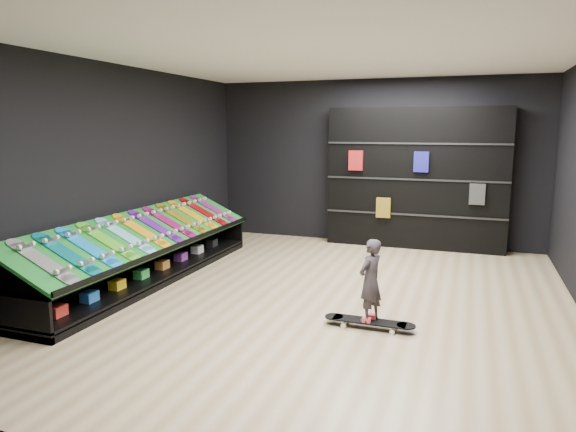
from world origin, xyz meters
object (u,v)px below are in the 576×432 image
(display_rack, at_px, (147,262))
(floor_skateboard, at_px, (369,324))
(back_shelving, at_px, (416,179))
(child, at_px, (370,296))

(display_rack, xyz_separation_m, floor_skateboard, (3.31, -0.74, -0.21))
(display_rack, height_order, floor_skateboard, display_rack)
(display_rack, xyz_separation_m, back_shelving, (3.33, 3.32, 0.99))
(child, bearing_deg, back_shelving, -154.81)
(display_rack, bearing_deg, floor_skateboard, -12.55)
(display_rack, height_order, back_shelving, back_shelving)
(back_shelving, distance_m, child, 4.15)
(back_shelving, bearing_deg, display_rack, -135.12)
(child, bearing_deg, display_rack, -77.03)
(back_shelving, bearing_deg, child, -90.32)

